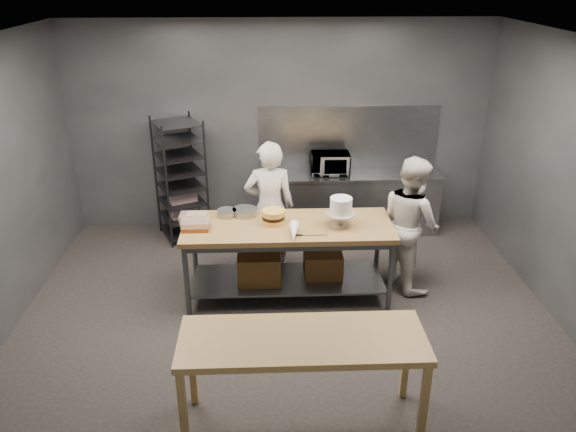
# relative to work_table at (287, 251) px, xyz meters

# --- Properties ---
(ground) EXTENTS (6.00, 6.00, 0.00)m
(ground) POSITION_rel_work_table_xyz_m (-0.02, -0.43, -0.57)
(ground) COLOR black
(ground) RESTS_ON ground
(back_wall) EXTENTS (6.00, 0.04, 3.00)m
(back_wall) POSITION_rel_work_table_xyz_m (-0.02, 2.07, 0.93)
(back_wall) COLOR #4C4F54
(back_wall) RESTS_ON ground
(work_table) EXTENTS (2.40, 0.90, 0.92)m
(work_table) POSITION_rel_work_table_xyz_m (0.00, 0.00, 0.00)
(work_table) COLOR brown
(work_table) RESTS_ON ground
(near_counter) EXTENTS (2.00, 0.70, 0.90)m
(near_counter) POSITION_rel_work_table_xyz_m (0.04, -2.11, 0.24)
(near_counter) COLOR #9E7A41
(near_counter) RESTS_ON ground
(back_counter) EXTENTS (2.60, 0.60, 0.90)m
(back_counter) POSITION_rel_work_table_xyz_m (0.98, 1.75, -0.12)
(back_counter) COLOR slate
(back_counter) RESTS_ON ground
(splashback_panel) EXTENTS (2.60, 0.02, 0.90)m
(splashback_panel) POSITION_rel_work_table_xyz_m (0.98, 2.05, 0.78)
(splashback_panel) COLOR slate
(splashback_panel) RESTS_ON back_counter
(speed_rack) EXTENTS (0.82, 0.84, 1.75)m
(speed_rack) POSITION_rel_work_table_xyz_m (-1.44, 1.67, 0.28)
(speed_rack) COLOR black
(speed_rack) RESTS_ON ground
(chef_behind) EXTENTS (0.64, 0.44, 1.72)m
(chef_behind) POSITION_rel_work_table_xyz_m (-0.20, 0.64, 0.29)
(chef_behind) COLOR silver
(chef_behind) RESTS_ON ground
(chef_right) EXTENTS (0.87, 0.97, 1.64)m
(chef_right) POSITION_rel_work_table_xyz_m (1.48, 0.19, 0.25)
(chef_right) COLOR silver
(chef_right) RESTS_ON ground
(microwave) EXTENTS (0.54, 0.37, 0.30)m
(microwave) POSITION_rel_work_table_xyz_m (0.68, 1.75, 0.48)
(microwave) COLOR black
(microwave) RESTS_ON back_counter
(frosted_cake_stand) EXTENTS (0.34, 0.34, 0.34)m
(frosted_cake_stand) POSITION_rel_work_table_xyz_m (0.60, -0.06, 0.56)
(frosted_cake_stand) COLOR #AEA38B
(frosted_cake_stand) RESTS_ON work_table
(layer_cake) EXTENTS (0.26, 0.26, 0.16)m
(layer_cake) POSITION_rel_work_table_xyz_m (-0.16, 0.04, 0.43)
(layer_cake) COLOR #F6CD4E
(layer_cake) RESTS_ON work_table
(cake_pans) EXTENTS (0.48, 0.30, 0.07)m
(cake_pans) POSITION_rel_work_table_xyz_m (-0.57, 0.28, 0.39)
(cake_pans) COLOR gray
(cake_pans) RESTS_ON work_table
(piping_bag) EXTENTS (0.15, 0.39, 0.12)m
(piping_bag) POSITION_rel_work_table_xyz_m (0.06, -0.33, 0.41)
(piping_bag) COLOR white
(piping_bag) RESTS_ON work_table
(offset_spatula) EXTENTS (0.36, 0.02, 0.02)m
(offset_spatula) POSITION_rel_work_table_xyz_m (0.20, -0.30, 0.35)
(offset_spatula) COLOR slate
(offset_spatula) RESTS_ON work_table
(pastry_clamshells) EXTENTS (0.35, 0.39, 0.11)m
(pastry_clamshells) POSITION_rel_work_table_xyz_m (-1.05, -0.00, 0.40)
(pastry_clamshells) COLOR #A56021
(pastry_clamshells) RESTS_ON work_table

